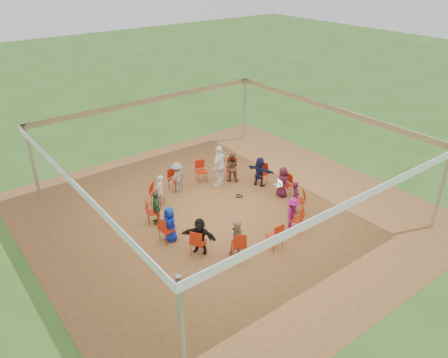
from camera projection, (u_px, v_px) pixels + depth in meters
ground at (226, 212)px, 15.69m from camera, size 80.00×80.00×0.00m
dirt_patch at (226, 212)px, 15.69m from camera, size 13.00×13.00×0.00m
tent at (226, 152)px, 14.59m from camera, size 10.33×10.33×3.00m
chair_0 at (285, 185)px, 16.60m from camera, size 0.50×0.48×0.90m
chair_1 at (261, 174)px, 17.40m from camera, size 0.55×0.54×0.90m
chair_2 at (232, 170)px, 17.76m from camera, size 0.61×0.61×0.90m
chair_3 at (202, 172)px, 17.60m from camera, size 0.52×0.54×0.90m
chair_4 at (175, 180)px, 16.95m from camera, size 0.50×0.52×0.90m
chair_5 at (157, 194)px, 15.97m from camera, size 0.60×0.61×0.90m
chair_6 at (153, 212)px, 14.88m from camera, size 0.57×0.56×0.90m
chair_7 at (167, 230)px, 13.93m from camera, size 0.48×0.46×0.90m
chair_8 at (198, 242)px, 13.33m from camera, size 0.60×0.59×0.90m
chair_9 at (239, 245)px, 13.23m from camera, size 0.58×0.59×0.90m
chair_10 at (275, 236)px, 13.64m from camera, size 0.43×0.45×0.90m
chair_11 at (296, 219)px, 14.48m from camera, size 0.57×0.58×0.90m
chair_12 at (298, 201)px, 15.54m from camera, size 0.60×0.60×0.90m
person_seated_0 at (283, 182)px, 16.47m from camera, size 0.41×0.63×1.21m
person_seated_1 at (260, 172)px, 17.23m from camera, size 0.77×1.20×1.21m
person_seated_2 at (231, 167)px, 17.58m from camera, size 0.66×0.65×1.21m
person_seated_3 at (177, 177)px, 16.81m from camera, size 0.85×0.55×1.21m
person_seated_4 at (160, 191)px, 15.88m from camera, size 0.52×0.51×1.21m
person_seated_5 at (156, 207)px, 14.84m from camera, size 0.60×0.79×1.21m
person_seated_6 at (170, 224)px, 13.93m from camera, size 0.39×0.62×1.21m
person_seated_7 at (200, 236)px, 13.36m from camera, size 0.96×1.17×1.21m
person_seated_8 at (238, 238)px, 13.26m from camera, size 0.68×0.58×1.21m
person_seated_9 at (293, 214)px, 14.45m from camera, size 0.87×0.69×1.21m
person_seated_10 at (295, 197)px, 15.47m from camera, size 0.49×0.53×1.21m
standing_person at (220, 166)px, 17.12m from camera, size 1.13×0.89×1.72m
cable_coil at (239, 196)px, 16.70m from camera, size 0.32×0.32×0.03m
laptop at (279, 184)px, 16.42m from camera, size 0.30×0.36×0.22m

